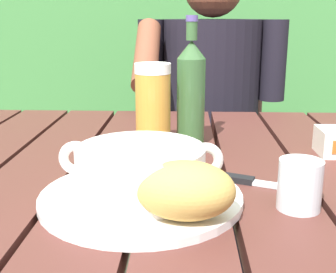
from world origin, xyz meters
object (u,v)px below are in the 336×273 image
object	(u,v)px
person_eating	(211,111)
beer_glass	(155,108)
chair_near_diner	(208,160)
beer_bottle	(192,92)
water_glass_small	(302,185)
serving_plate	(143,197)
soup_bowl	(143,169)
table_knife	(254,182)
bread_roll	(189,190)

from	to	relation	value
person_eating	beer_glass	world-z (taller)	person_eating
chair_near_diner	beer_bottle	bearing A→B (deg)	-95.49
beer_glass	water_glass_small	world-z (taller)	beer_glass
water_glass_small	beer_bottle	bearing A→B (deg)	115.44
serving_plate	person_eating	bearing A→B (deg)	80.51
soup_bowl	table_knife	size ratio (longest dim) A/B	1.47
serving_plate	table_knife	size ratio (longest dim) A/B	1.83
beer_glass	table_knife	bearing A→B (deg)	-45.89
bread_roll	person_eating	bearing A→B (deg)	85.18
beer_glass	table_knife	distance (m)	0.26
water_glass_small	soup_bowl	bearing A→B (deg)	175.59
bread_roll	beer_glass	xyz separation A→B (m)	(-0.07, 0.33, 0.04)
bread_roll	water_glass_small	bearing A→B (deg)	20.58
chair_near_diner	serving_plate	xyz separation A→B (m)	(-0.15, -1.06, 0.29)
table_knife	bread_roll	bearing A→B (deg)	-124.94
chair_near_diner	person_eating	distance (m)	0.31
beer_glass	water_glass_small	xyz separation A→B (m)	(0.22, -0.27, -0.05)
serving_plate	beer_glass	distance (m)	0.26
chair_near_diner	beer_bottle	xyz separation A→B (m)	(-0.07, -0.77, 0.40)
beer_glass	chair_near_diner	bearing A→B (deg)	79.70
bread_roll	water_glass_small	distance (m)	0.17
soup_bowl	table_knife	world-z (taller)	soup_bowl
serving_plate	table_knife	distance (m)	0.19
beer_bottle	beer_glass	bearing A→B (deg)	-148.99
person_eating	serving_plate	world-z (taller)	person_eating
bread_roll	beer_glass	world-z (taller)	beer_glass
table_knife	person_eating	bearing A→B (deg)	91.88
beer_glass	person_eating	bearing A→B (deg)	76.71
person_eating	water_glass_small	distance (m)	0.89
chair_near_diner	bread_roll	bearing A→B (deg)	-94.12
serving_plate	bread_roll	xyz separation A→B (m)	(0.06, -0.08, 0.04)
bread_roll	water_glass_small	xyz separation A→B (m)	(0.16, 0.06, -0.01)
serving_plate	beer_glass	bearing A→B (deg)	90.11
chair_near_diner	bread_roll	distance (m)	1.19
beer_bottle	water_glass_small	bearing A→B (deg)	-64.56
soup_bowl	beer_glass	distance (m)	0.25
water_glass_small	chair_near_diner	bearing A→B (deg)	93.96
bread_roll	beer_bottle	size ratio (longest dim) A/B	0.52
person_eating	beer_bottle	xyz separation A→B (m)	(-0.07, -0.57, 0.16)
chair_near_diner	soup_bowl	world-z (taller)	chair_near_diner
person_eating	soup_bowl	world-z (taller)	person_eating
chair_near_diner	table_knife	world-z (taller)	chair_near_diner
soup_bowl	beer_bottle	world-z (taller)	beer_bottle
serving_plate	soup_bowl	bearing A→B (deg)	180.00
person_eating	beer_glass	distance (m)	0.64
person_eating	water_glass_small	world-z (taller)	person_eating
person_eating	soup_bowl	bearing A→B (deg)	-99.49
person_eating	beer_glass	bearing A→B (deg)	-103.29
bread_roll	beer_glass	distance (m)	0.33
water_glass_small	serving_plate	bearing A→B (deg)	175.59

